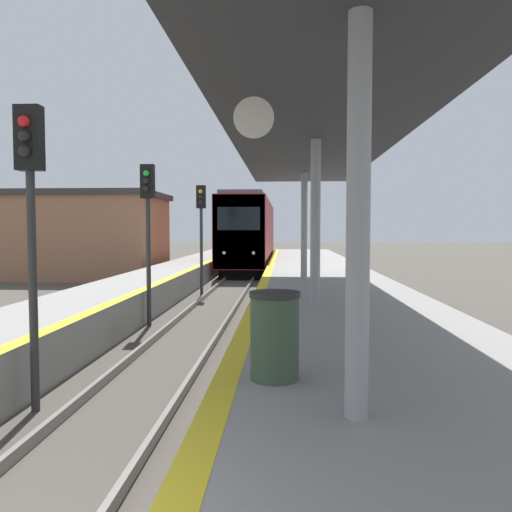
# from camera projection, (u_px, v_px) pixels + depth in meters

# --- Properties ---
(train) EXTENTS (2.68, 17.70, 4.64)m
(train) POSITION_uv_depth(u_px,v_px,m) (251.00, 233.00, 33.68)
(train) COLOR black
(train) RESTS_ON ground
(signal_near) EXTENTS (0.36, 0.31, 4.33)m
(signal_near) POSITION_uv_depth(u_px,v_px,m) (30.00, 199.00, 6.99)
(signal_near) COLOR #2D2D2D
(signal_near) RESTS_ON ground
(signal_mid) EXTENTS (0.36, 0.31, 4.33)m
(signal_mid) POSITION_uv_depth(u_px,v_px,m) (148.00, 213.00, 13.30)
(signal_mid) COLOR #2D2D2D
(signal_mid) RESTS_ON ground
(signal_far) EXTENTS (0.36, 0.31, 4.33)m
(signal_far) POSITION_uv_depth(u_px,v_px,m) (201.00, 218.00, 19.58)
(signal_far) COLOR #2D2D2D
(signal_far) RESTS_ON ground
(station_canopy) EXTENTS (3.58, 18.40, 3.76)m
(station_canopy) POSITION_uv_depth(u_px,v_px,m) (316.00, 138.00, 10.40)
(station_canopy) COLOR #99999E
(station_canopy) RESTS_ON platform_right
(trash_bin) EXTENTS (0.57, 0.57, 0.99)m
(trash_bin) POSITION_uv_depth(u_px,v_px,m) (275.00, 335.00, 5.59)
(trash_bin) COLOR #384C38
(trash_bin) RESTS_ON platform_right
(station_building) EXTENTS (8.83, 6.17, 4.58)m
(station_building) POSITION_uv_depth(u_px,v_px,m) (81.00, 235.00, 27.09)
(station_building) COLOR #9E6B4C
(station_building) RESTS_ON ground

